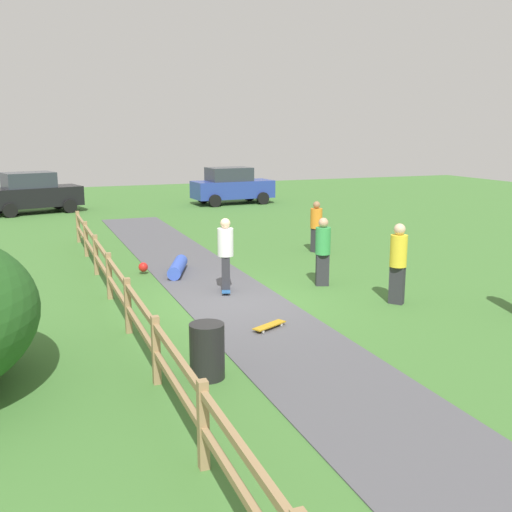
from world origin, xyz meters
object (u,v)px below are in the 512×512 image
object	(u,v)px
skater_riding	(226,251)
bystander_orange	(316,224)
skateboard_loose	(269,325)
bystander_yellow	(398,260)
skater_fallen	(175,267)
bystander_green	(323,248)
trash_bin	(207,351)
parked_car_blue	(232,186)
parked_car_black	(33,193)

from	to	relation	value
skater_riding	bystander_orange	bearing A→B (deg)	40.53
skateboard_loose	bystander_yellow	world-z (taller)	bystander_yellow
skater_fallen	bystander_yellow	bearing A→B (deg)	-48.86
skater_riding	bystander_orange	size ratio (longest dim) A/B	1.10
bystander_green	skater_riding	bearing A→B (deg)	174.28
trash_bin	skater_fallen	bearing A→B (deg)	80.30
parked_car_blue	skater_fallen	bearing A→B (deg)	-114.69
trash_bin	parked_car_blue	xyz separation A→B (m)	(7.81, 21.41, 0.51)
parked_car_black	skater_riding	bearing A→B (deg)	-76.62
parked_car_blue	parked_car_black	distance (m)	9.87
skater_riding	skater_fallen	xyz separation A→B (m)	(-0.70, 2.29, -0.83)
bystander_orange	bystander_green	world-z (taller)	bystander_green
bystander_green	parked_car_blue	xyz separation A→B (m)	(3.42, 16.91, 0.00)
parked_car_blue	bystander_green	bearing A→B (deg)	-101.43
bystander_yellow	parked_car_black	world-z (taller)	parked_car_black
bystander_yellow	parked_car_blue	size ratio (longest dim) A/B	0.43
skater_riding	parked_car_blue	bearing A→B (deg)	70.48
trash_bin	parked_car_black	world-z (taller)	parked_car_black
bystander_green	parked_car_blue	distance (m)	17.25
skater_riding	skateboard_loose	bearing A→B (deg)	-91.56
bystander_yellow	skater_fallen	bearing A→B (deg)	131.14
bystander_yellow	bystander_orange	bearing A→B (deg)	80.66
skater_fallen	bystander_orange	world-z (taller)	bystander_orange
parked_car_blue	parked_car_black	world-z (taller)	same
skater_fallen	parked_car_black	size ratio (longest dim) A/B	0.37
trash_bin	bystander_green	xyz separation A→B (m)	(4.39, 4.51, 0.51)
trash_bin	bystander_green	bearing A→B (deg)	45.72
trash_bin	bystander_yellow	bearing A→B (deg)	25.14
skater_fallen	bystander_yellow	distance (m)	6.16
skateboard_loose	parked_car_black	xyz separation A→B (m)	(-3.88, 19.60, 0.87)
bystander_green	parked_car_blue	world-z (taller)	parked_car_blue
skater_fallen	skateboard_loose	size ratio (longest dim) A/B	2.07
trash_bin	parked_car_black	distance (m)	21.51
skater_riding	bystander_yellow	world-z (taller)	bystander_yellow
skater_riding	bystander_orange	xyz separation A→B (m)	(4.30, 3.68, -0.13)
skateboard_loose	bystander_yellow	bearing A→B (deg)	10.72
skater_riding	bystander_green	distance (m)	2.50
skater_riding	skater_fallen	distance (m)	2.53
bystander_orange	parked_car_black	xyz separation A→B (m)	(-8.26, 12.97, 0.06)
bystander_green	parked_car_black	world-z (taller)	parked_car_black
trash_bin	parked_car_blue	world-z (taller)	parked_car_blue
skater_riding	parked_car_black	world-z (taller)	parked_car_black
bystander_orange	bystander_yellow	xyz separation A→B (m)	(-0.98, -5.98, 0.13)
trash_bin	skateboard_loose	xyz separation A→B (m)	(1.82, 1.81, -0.36)
skater_riding	bystander_green	bearing A→B (deg)	-5.72
bystander_orange	bystander_green	size ratio (longest dim) A/B	0.94
trash_bin	bystander_orange	size ratio (longest dim) A/B	0.55
trash_bin	skateboard_loose	size ratio (longest dim) A/B	1.12
trash_bin	skater_riding	size ratio (longest dim) A/B	0.50
parked_car_black	skater_fallen	bearing A→B (deg)	-77.21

